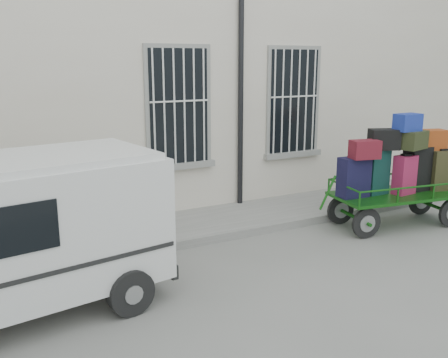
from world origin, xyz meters
name	(u,v)px	position (x,y,z in m)	size (l,w,h in m)	color
ground	(279,266)	(0.00, 0.00, 0.00)	(80.00, 80.00, 0.00)	slate
building	(152,66)	(0.00, 5.50, 3.00)	(24.00, 5.15, 6.00)	beige
sidewalk	(216,222)	(0.00, 2.20, 0.07)	(24.00, 1.70, 0.15)	slate
luggage_cart	(398,172)	(3.08, 0.62, 1.06)	(2.98, 1.49, 2.17)	black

